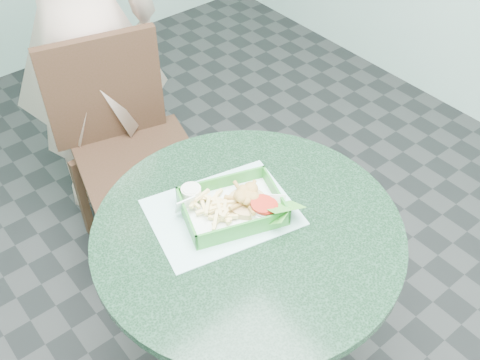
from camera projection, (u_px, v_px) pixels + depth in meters
cafe_table at (247, 269)px, 1.73m from camera, size 0.90×0.90×0.75m
dining_chair at (125, 137)px, 2.27m from camera, size 0.47×0.47×0.93m
placemat at (222, 217)px, 1.65m from camera, size 0.47×0.39×0.00m
food_basket at (232, 214)px, 1.64m from camera, size 0.28×0.20×0.06m
crab_sandwich at (244, 199)px, 1.64m from camera, size 0.12×0.12×0.07m
fries_pile at (213, 215)px, 1.61m from camera, size 0.15×0.15×0.05m
sauce_ramekin at (188, 207)px, 1.62m from camera, size 0.06×0.06×0.03m
garnish_cup at (268, 206)px, 1.63m from camera, size 0.13×0.12×0.05m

